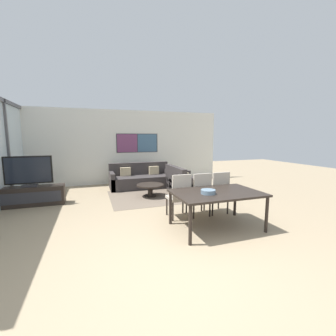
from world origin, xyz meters
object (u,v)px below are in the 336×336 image
tv_console (31,196)px  dining_chair_left (180,194)px  sofa_main (141,179)px  dining_chair_centre (200,193)px  coffee_table (150,187)px  fruit_bowl (208,191)px  dining_table (217,195)px  television (29,172)px  dining_chair_right (218,191)px  sofa_side (184,184)px

tv_console → dining_chair_left: (3.33, -2.12, 0.29)m
sofa_main → dining_chair_left: 3.37m
dining_chair_centre → coffee_table: bearing=107.3°
sofa_main → fruit_bowl: (0.39, -4.16, 0.49)m
dining_table → fruit_bowl: size_ratio=6.09×
television → dining_chair_right: bearing=-26.2°
coffee_table → fruit_bowl: 2.88m
coffee_table → sofa_main: bearing=90.0°
sofa_side → fruit_bowl: bearing=165.6°
television → sofa_side: (4.33, 0.00, -0.63)m
coffee_table → dining_chair_right: 2.30m
dining_table → dining_chair_centre: size_ratio=1.69×
dining_chair_left → sofa_main: bearing=92.5°
television → sofa_side: 4.38m
tv_console → television: size_ratio=1.46×
television → dining_chair_right: size_ratio=1.12×
television → coffee_table: 3.25m
sofa_main → dining_table: 4.15m
tv_console → dining_chair_right: size_ratio=1.64×
dining_table → dining_chair_left: dining_chair_left is taller
tv_console → sofa_side: sofa_side is taller
dining_chair_left → fruit_bowl: dining_chair_left is taller
sofa_main → dining_table: size_ratio=1.28×
sofa_main → coffee_table: 1.36m
sofa_main → dining_chair_left: bearing=-87.5°
television → fruit_bowl: (3.58, -2.93, -0.13)m
tv_console → sofa_main: sofa_main is taller
sofa_side → dining_chair_centre: dining_chair_centre is taller
coffee_table → dining_chair_left: dining_chair_left is taller
coffee_table → tv_console: bearing=177.9°
dining_chair_centre → fruit_bowl: size_ratio=3.59×
dining_chair_left → dining_chair_right: size_ratio=1.00×
sofa_side → dining_chair_left: dining_chair_left is taller
sofa_main → dining_chair_centre: (0.63, -3.38, 0.27)m
sofa_main → dining_chair_right: bearing=-71.7°
dining_chair_left → fruit_bowl: (0.25, -0.80, 0.23)m
dining_chair_left → dining_chair_right: bearing=0.3°
sofa_main → dining_chair_centre: 3.45m
tv_console → coffee_table: (3.19, -0.12, 0.02)m
dining_chair_left → dining_chair_centre: 0.48m
sofa_main → sofa_side: (1.14, -1.24, -0.00)m
dining_chair_right → sofa_main: bearing=108.3°
tv_console → television: television is taller
tv_console → dining_chair_left: dining_chair_left is taller
sofa_side → dining_chair_right: (-0.03, -2.12, 0.27)m
tv_console → sofa_main: bearing=21.2°
tv_console → dining_table: dining_table is taller
tv_console → television: (-0.00, 0.00, 0.65)m
tv_console → fruit_bowl: (3.58, -2.93, 0.52)m
dining_chair_left → dining_chair_centre: bearing=-2.1°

